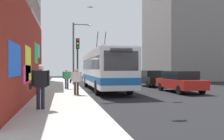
{
  "coord_description": "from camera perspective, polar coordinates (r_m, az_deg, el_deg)",
  "views": [
    {
      "loc": [
        -17.35,
        1.6,
        1.77
      ],
      "look_at": [
        2.52,
        -2.65,
        1.64
      ],
      "focal_mm": 37.7,
      "sensor_mm": 36.0,
      "label": 1
    }
  ],
  "objects": [
    {
      "name": "graffiti_wall",
      "position": [
        13.11,
        -19.74,
        3.21
      ],
      "size": [
        13.27,
        0.32,
        4.86
      ],
      "color": "maroon",
      "rests_on": "ground_plane"
    },
    {
      "name": "sidewalk_slab",
      "position": [
        17.43,
        -12.05,
        -5.22
      ],
      "size": [
        48.0,
        3.2,
        0.15
      ],
      "primitive_type": "cube",
      "color": "#ADA8A0",
      "rests_on": "ground_plane"
    },
    {
      "name": "traffic_light",
      "position": [
        19.3,
        -8.34,
        3.72
      ],
      "size": [
        0.49,
        0.28,
        4.08
      ],
      "color": "#2D382D",
      "rests_on": "sidewalk_slab"
    },
    {
      "name": "ground_plane",
      "position": [
        17.51,
        -6.79,
        -5.44
      ],
      "size": [
        80.0,
        80.0,
        0.0
      ],
      "primitive_type": "plane",
      "color": "black"
    },
    {
      "name": "parked_car_red",
      "position": [
        18.24,
        16.11,
        -2.59
      ],
      "size": [
        4.59,
        1.91,
        1.58
      ],
      "color": "#B21E19",
      "rests_on": "ground_plane"
    },
    {
      "name": "street_lamp",
      "position": [
        24.27,
        -8.8,
        5.12
      ],
      "size": [
        0.44,
        1.91,
        6.27
      ],
      "color": "#4C4C51",
      "rests_on": "sidewalk_slab"
    },
    {
      "name": "parked_car_black",
      "position": [
        23.51,
        9.41,
        -1.93
      ],
      "size": [
        4.06,
        1.81,
        1.58
      ],
      "color": "black",
      "rests_on": "ground_plane"
    },
    {
      "name": "pedestrian_midblock",
      "position": [
        19.16,
        -10.94,
        -1.74
      ],
      "size": [
        0.22,
        0.65,
        1.58
      ],
      "color": "#2D3F59",
      "rests_on": "sidewalk_slab"
    },
    {
      "name": "city_bus",
      "position": [
        19.33,
        -1.93,
        0.39
      ],
      "size": [
        11.49,
        2.5,
        4.97
      ],
      "color": "silver",
      "rests_on": "ground_plane"
    },
    {
      "name": "pedestrian_at_curb",
      "position": [
        14.68,
        -8.69,
        -2.31
      ],
      "size": [
        0.22,
        0.73,
        1.61
      ],
      "color": "#3F3326",
      "rests_on": "sidewalk_slab"
    },
    {
      "name": "building_far_right",
      "position": [
        39.01,
        17.03,
        11.33
      ],
      "size": [
        11.21,
        9.79,
        18.41
      ],
      "color": "gray",
      "rests_on": "ground_plane"
    },
    {
      "name": "pedestrian_near_wall",
      "position": [
        9.78,
        -17.0,
        -2.98
      ],
      "size": [
        0.24,
        0.78,
        1.77
      ],
      "color": "#1E1E2D",
      "rests_on": "sidewalk_slab"
    }
  ]
}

